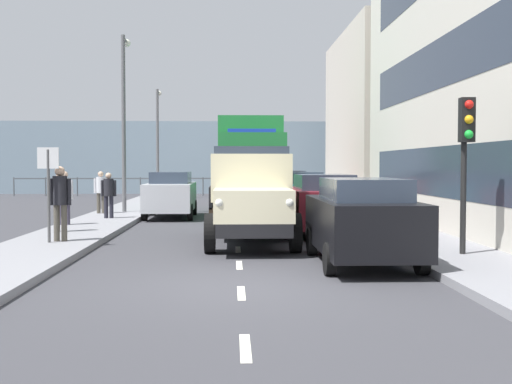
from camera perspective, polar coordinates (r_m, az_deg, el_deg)
name	(u,v)px	position (r m, az deg, el deg)	size (l,w,h in m)	color
ground_plane	(236,227)	(20.87, -1.74, -3.06)	(80.00, 80.00, 0.00)	#38383D
sidewalk_left	(375,224)	(21.37, 10.43, -2.77)	(2.21, 42.74, 0.15)	gray
sidewalk_right	(96,225)	(21.31, -13.94, -2.82)	(2.21, 42.74, 0.15)	gray
road_centreline_markings	(237,228)	(20.21, -1.73, -3.23)	(0.12, 37.96, 0.01)	silver
building_far_block	(408,118)	(35.05, 13.28, 6.33)	(7.04, 11.58, 8.85)	beige
sea_horizon	(234,158)	(45.14, -1.96, 3.05)	(80.00, 0.80, 5.00)	gray
seawall_railing	(234,182)	(41.56, -1.94, 0.93)	(28.08, 0.08, 1.20)	#4C5156
truck_vintage_cream	(251,198)	(15.85, -0.44, -0.52)	(2.17, 5.64, 2.43)	black
lorry_cargo_green	(250,163)	(26.40, -0.57, 2.60)	(2.58, 8.20, 3.87)	#1E7033
car_black_kerbside_near	(362,220)	(13.03, 9.32, -2.43)	(1.85, 4.20, 1.72)	black
car_maroon_kerbside_1	(322,203)	(18.55, 5.87, -0.98)	(1.88, 4.41, 1.72)	maroon
car_teal_kerbside_2	(301,194)	(24.32, 3.96, -0.18)	(1.75, 4.14, 1.72)	#1E6670
car_red_kerbside_3	(288,188)	(30.05, 2.80, 0.32)	(1.82, 4.43, 1.72)	#B21E1E
car_silver_oppositeside_0	(171,194)	(24.45, -7.53, -0.18)	(1.80, 4.03, 1.72)	#B7BABF
pedestrian_couple_a	(60,197)	(16.22, -16.89, -0.41)	(0.53, 0.34, 1.81)	#4C473D
pedestrian_strolling	(60,196)	(18.51, -16.87, -0.35)	(0.53, 0.34, 1.67)	#4C473D
pedestrian_by_lamp	(65,193)	(20.63, -16.53, -0.12)	(0.53, 0.34, 1.65)	#383342
pedestrian_in_dark_coat	(109,192)	(22.84, -12.87, 0.03)	(0.53, 0.34, 1.57)	black
pedestrian_near_railing	(101,189)	(25.18, -13.52, 0.28)	(0.53, 0.34, 1.59)	#4C473D
traffic_light_near	(466,141)	(13.87, 18.02, 4.29)	(0.28, 0.41, 3.20)	black
lamp_post_promenade	(124,108)	(26.11, -11.55, 7.28)	(0.32, 1.14, 6.90)	#59595B
lamp_post_far	(158,132)	(38.30, -8.66, 5.22)	(0.32, 1.14, 6.25)	#59595B
street_sign	(48,178)	(16.01, -17.84, 1.20)	(0.50, 0.07, 2.25)	#4C4C4C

